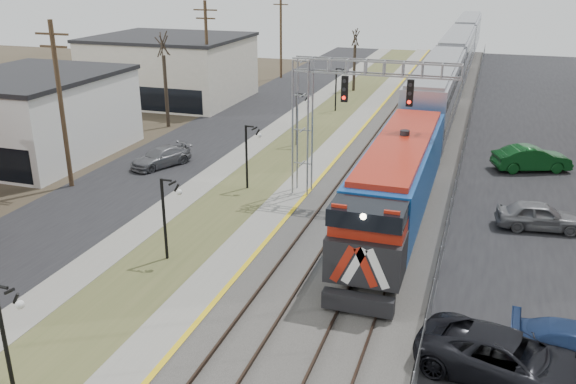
% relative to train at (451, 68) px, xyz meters
% --- Properties ---
extents(street_west, '(7.00, 120.00, 0.04)m').
position_rel_train_xyz_m(street_west, '(-17.00, -25.23, -2.90)').
color(street_west, black).
rests_on(street_west, ground).
extents(sidewalk, '(2.00, 120.00, 0.08)m').
position_rel_train_xyz_m(sidewalk, '(-12.50, -25.23, -2.88)').
color(sidewalk, gray).
rests_on(sidewalk, ground).
extents(grass_median, '(4.00, 120.00, 0.06)m').
position_rel_train_xyz_m(grass_median, '(-9.50, -25.23, -2.89)').
color(grass_median, '#4A502B').
rests_on(grass_median, ground).
extents(platform, '(2.00, 120.00, 0.24)m').
position_rel_train_xyz_m(platform, '(-6.50, -25.23, -2.80)').
color(platform, gray).
rests_on(platform, ground).
extents(ballast_bed, '(8.00, 120.00, 0.20)m').
position_rel_train_xyz_m(ballast_bed, '(-1.50, -25.23, -2.82)').
color(ballast_bed, '#595651').
rests_on(ballast_bed, ground).
extents(platform_edge, '(0.24, 120.00, 0.01)m').
position_rel_train_xyz_m(platform_edge, '(-5.62, -25.23, -2.67)').
color(platform_edge, gold).
rests_on(platform_edge, platform).
extents(track_near, '(1.58, 120.00, 0.15)m').
position_rel_train_xyz_m(track_near, '(-3.50, -25.23, -2.64)').
color(track_near, '#2D2119').
rests_on(track_near, ballast_bed).
extents(track_far, '(1.58, 120.00, 0.15)m').
position_rel_train_xyz_m(track_far, '(-0.00, -25.23, -2.64)').
color(track_far, '#2D2119').
rests_on(track_far, ballast_bed).
extents(train, '(3.00, 85.85, 5.33)m').
position_rel_train_xyz_m(train, '(0.00, 0.00, 0.00)').
color(train, '#124492').
rests_on(train, ground).
extents(signal_gantry, '(9.00, 1.07, 8.15)m').
position_rel_train_xyz_m(signal_gantry, '(-4.28, -32.24, 2.67)').
color(signal_gantry, gray).
rests_on(signal_gantry, ground).
extents(lampposts, '(0.14, 62.14, 4.00)m').
position_rel_train_xyz_m(lampposts, '(-9.50, -41.95, -0.92)').
color(lampposts, black).
rests_on(lampposts, ground).
extents(utility_poles, '(0.28, 80.28, 10.00)m').
position_rel_train_xyz_m(utility_poles, '(-20.00, -35.23, 2.08)').
color(utility_poles, '#4C3823').
rests_on(utility_poles, ground).
extents(fence, '(0.04, 120.00, 1.60)m').
position_rel_train_xyz_m(fence, '(2.70, -25.23, -2.12)').
color(fence, gray).
rests_on(fence, ground).
extents(bare_trees, '(12.30, 42.30, 5.95)m').
position_rel_train_xyz_m(bare_trees, '(-18.16, -21.32, -0.22)').
color(bare_trees, '#382D23').
rests_on(bare_trees, ground).
extents(car_lot_c, '(6.41, 4.11, 1.65)m').
position_rel_train_xyz_m(car_lot_c, '(5.47, -46.61, -2.10)').
color(car_lot_c, black).
rests_on(car_lot_c, ground).
extents(car_lot_e, '(4.50, 2.29, 1.47)m').
position_rel_train_xyz_m(car_lot_e, '(7.09, -33.14, -2.19)').
color(car_lot_e, slate).
rests_on(car_lot_e, ground).
extents(car_lot_f, '(5.26, 3.39, 1.64)m').
position_rel_train_xyz_m(car_lot_f, '(7.09, -23.09, -2.10)').
color(car_lot_f, '#0D4419').
rests_on(car_lot_f, ground).
extents(car_street_b, '(3.46, 4.71, 1.27)m').
position_rel_train_xyz_m(car_street_b, '(-16.67, -30.00, -2.28)').
color(car_street_b, slate).
rests_on(car_street_b, ground).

